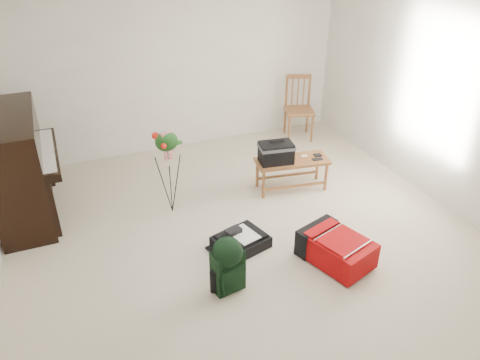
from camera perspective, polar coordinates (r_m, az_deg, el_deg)
name	(u,v)px	position (r m, az deg, el deg)	size (l,w,h in m)	color
floor	(252,246)	(5.11, 1.41, -8.03)	(5.00, 5.50, 0.01)	#C2B29C
ceiling	(255,2)	(4.09, 1.87, 20.85)	(5.00, 5.50, 0.01)	white
wall_back	(175,66)	(6.91, -7.89, 13.65)	(5.00, 0.04, 2.50)	white
wall_right	(456,105)	(5.87, 24.81, 8.26)	(0.04, 5.50, 2.50)	white
piano	(20,169)	(5.89, -25.19, 1.23)	(0.71, 1.50, 1.25)	black
bench	(282,156)	(5.86, 5.14, 2.95)	(0.97, 0.51, 0.71)	brown
dining_chair	(298,109)	(7.46, 7.10, 8.63)	(0.53, 0.53, 0.98)	brown
red_suitcase	(334,246)	(4.94, 11.34, -7.88)	(0.67, 0.84, 0.30)	#BE080B
black_duffel	(241,241)	(5.05, 0.08, -7.42)	(0.63, 0.55, 0.22)	black
green_backpack	(228,262)	(4.40, -1.49, -10.00)	(0.32, 0.29, 0.58)	black
flower_stand	(169,173)	(5.46, -8.62, 0.86)	(0.43, 0.43, 1.07)	black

